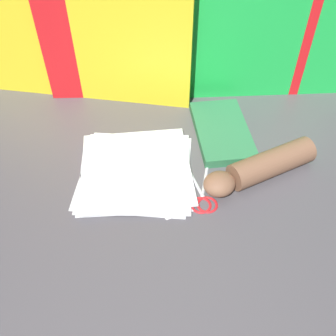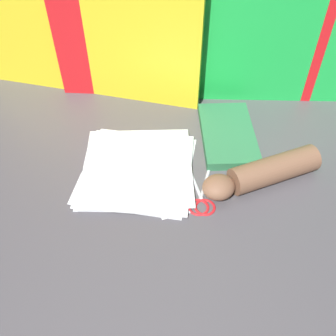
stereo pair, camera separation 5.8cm
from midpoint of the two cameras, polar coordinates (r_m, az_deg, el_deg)
ground_plane at (r=1.04m, az=1.77°, el=-2.53°), size 6.00×6.00×0.00m
backdrop_panel_left at (r=1.28m, az=-11.80°, el=18.62°), size 0.76×0.15×0.42m
backdrop_panel_center at (r=1.21m, az=4.52°, el=21.00°), size 0.82×0.03×0.54m
backdrop_panel_right at (r=1.25m, az=16.47°, el=18.69°), size 0.68×0.05×0.49m
paper_stack at (r=1.08m, az=-2.99°, el=-0.10°), size 0.33×0.33×0.01m
book_closed at (r=1.18m, az=10.05°, el=4.80°), size 0.18×0.28×0.03m
scissors at (r=1.02m, az=6.48°, el=-4.23°), size 0.09×0.19×0.01m
hand_forearm at (r=1.06m, az=15.10°, el=-0.75°), size 0.33×0.21×0.07m
paper_scrap_near at (r=0.98m, az=1.45°, el=-7.00°), size 0.03×0.03×0.00m
paper_scrap_mid at (r=0.98m, az=1.55°, el=-6.87°), size 0.03×0.02×0.00m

